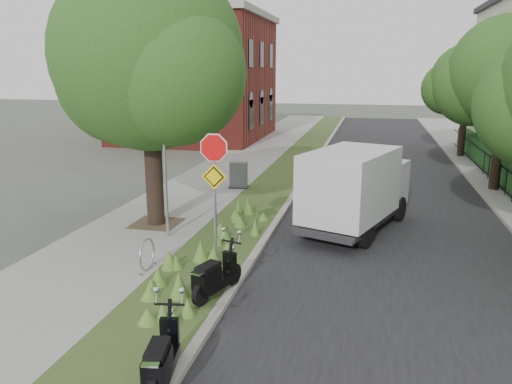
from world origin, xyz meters
TOP-DOWN VIEW (x-y plane):
  - ground at (0.00, 0.00)m, footprint 120.00×120.00m
  - sidewalk_near at (-4.25, 10.00)m, footprint 3.50×60.00m
  - verge at (-1.50, 10.00)m, footprint 2.00×60.00m
  - kerb_near at (-0.50, 10.00)m, footprint 0.20×60.00m
  - road at (3.00, 10.00)m, footprint 7.00×60.00m
  - kerb_far at (6.50, 10.00)m, footprint 0.20×60.00m
  - street_tree_main at (-4.08, 2.86)m, footprint 6.21×5.54m
  - bare_post at (-3.20, 1.80)m, footprint 0.08×0.08m
  - bike_hoop at (-2.70, -0.60)m, footprint 0.06×0.78m
  - sign_assembly at (-1.40, 0.58)m, footprint 0.94×0.08m
  - fence_far at (7.20, 10.00)m, footprint 0.04×24.00m
  - brick_building at (-9.50, 22.00)m, footprint 9.40×10.40m
  - far_tree_b at (6.94, 10.05)m, footprint 4.83×4.31m
  - far_tree_c at (6.94, 18.04)m, footprint 4.37×3.89m
  - scooter_near at (-0.76, -1.65)m, footprint 0.67×1.58m
  - scooter_far at (-0.57, -4.67)m, footprint 0.52×1.61m
  - box_truck at (1.88, 3.85)m, footprint 3.24×4.97m
  - utility_cabinet at (-2.80, 7.99)m, footprint 0.83×0.61m

SIDE VIEW (x-z plane):
  - ground at x=0.00m, z-range 0.00..0.00m
  - road at x=3.00m, z-range 0.00..0.01m
  - sidewalk_near at x=-4.25m, z-range 0.00..0.12m
  - verge at x=-1.50m, z-range 0.00..0.12m
  - kerb_near at x=-0.50m, z-range 0.00..0.13m
  - kerb_far at x=6.50m, z-range 0.00..0.13m
  - scooter_far at x=-0.57m, z-range 0.11..0.88m
  - bike_hoop at x=-2.70m, z-range 0.11..0.88m
  - scooter_near at x=-0.76m, z-range 0.11..0.89m
  - utility_cabinet at x=-2.80m, z-range 0.10..1.12m
  - fence_far at x=7.20m, z-range 0.17..1.17m
  - box_truck at x=1.88m, z-range 0.32..2.42m
  - bare_post at x=-3.20m, z-range 0.12..4.12m
  - sign_assembly at x=-1.40m, z-range 0.72..3.94m
  - far_tree_c at x=6.94m, z-range 0.99..6.92m
  - brick_building at x=-9.50m, z-range 0.06..8.36m
  - far_tree_b at x=6.94m, z-range 1.09..7.65m
  - street_tree_main at x=-4.08m, z-range 0.97..8.63m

